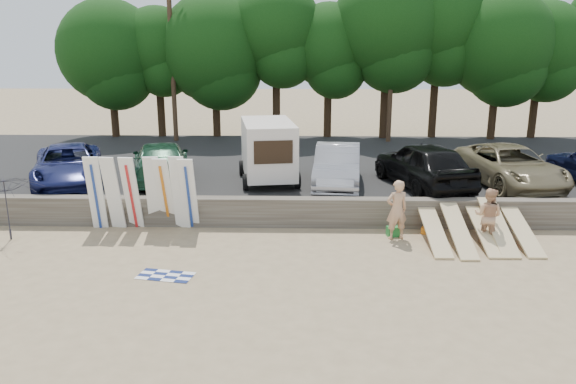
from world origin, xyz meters
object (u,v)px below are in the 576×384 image
Objects in this scene: car_0 at (68,165)px; cooler at (393,231)px; car_2 at (337,166)px; beachgoer_b at (488,216)px; beach_umbrella at (9,209)px; car_1 at (161,162)px; car_4 at (510,166)px; car_3 at (423,164)px; box_trailer at (268,148)px; beachgoer_a at (397,210)px.

cooler is (12.16, -3.88, -1.30)m from car_0.
beachgoer_b is at bearing -39.58° from car_2.
car_0 is at bearing 88.71° from beach_umbrella.
car_1 is at bearing -10.85° from car_0.
car_4 is at bearing -19.96° from car_0.
beachgoer_b is at bearing -22.58° from cooler.
car_1 is 9.82m from cooler.
cooler is (-1.67, -3.69, -1.44)m from car_3.
car_2 is 4.34m from cooler.
car_3 is at bearing 54.77° from cooler.
cooler is at bearing -150.95° from car_4.
car_2 is at bearing -23.03° from box_trailer.
beach_umbrella reaches higher than beachgoer_a.
beach_umbrella is at bearing -174.40° from car_4.
beach_umbrella is (-7.93, -5.10, -1.02)m from box_trailer.
cooler is 0.17× the size of beach_umbrella.
car_2 is 2.48× the size of beachgoer_a.
car_0 reaches higher than beach_umbrella.
car_1 is at bearing 141.63° from cooler.
beachgoer_b is at bearing 159.19° from beachgoer_a.
beach_umbrella reaches higher than cooler.
car_3 is (10.30, -0.80, 0.12)m from car_1.
car_4 is at bearing 27.67° from cooler.
box_trailer is 0.84× the size of car_2.
car_3 reaches higher than beachgoer_b.
car_4 is (6.70, 0.25, -0.02)m from car_2.
car_1 is 0.97× the size of car_4.
box_trailer reaches higher than car_0.
box_trailer is at bearing 171.28° from car_2.
car_1 is at bearing 168.68° from car_4.
car_3 is at bearing 17.24° from beach_umbrella.
car_2 reaches higher than beachgoer_a.
car_1 is at bearing -20.65° from car_3.
car_1 is 7.05m from car_2.
beachgoer_a is (-1.62, -3.94, -0.63)m from car_3.
car_1 is 2.35× the size of beach_umbrella.
cooler is 12.31m from beach_umbrella.
cooler is (-2.83, 0.58, -0.73)m from beachgoer_b.
beach_umbrella is at bearing -12.26° from beachgoer_a.
beachgoer_a is at bearing -62.70° from car_2.
car_0 is 12.83m from cooler.
beachgoer_a is (1.66, -4.06, -0.52)m from car_2.
car_0 is 3.58m from car_1.
cooler is at bearing -94.26° from beachgoer_a.
box_trailer is 0.74× the size of car_0.
car_1 is 9.90m from beachgoer_a.
car_4 is 5.19m from beachgoer_b.
box_trailer is at bearing 167.97° from car_4.
cooler is (1.62, -3.80, -1.34)m from car_2.
beach_umbrella is at bearing 32.91° from beachgoer_b.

